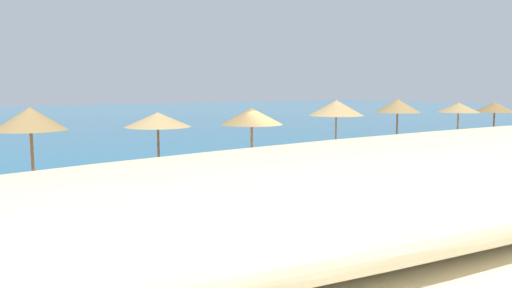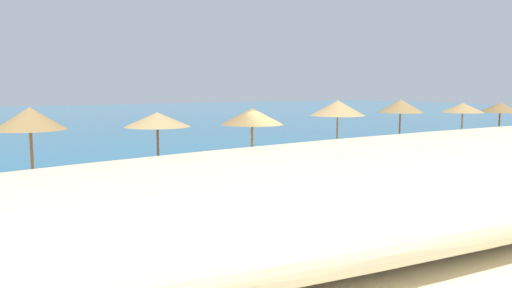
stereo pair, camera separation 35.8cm
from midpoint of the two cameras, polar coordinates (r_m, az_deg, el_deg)
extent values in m
plane|color=beige|center=(18.74, 4.68, -3.89)|extent=(160.00, 160.00, 0.00)
cube|color=#1E6B93|center=(59.73, -21.42, 2.89)|extent=(160.00, 74.66, 0.01)
cylinder|color=brown|center=(16.38, -23.85, -1.94)|extent=(0.09, 0.09, 2.27)
cone|color=olive|center=(16.24, -24.07, 2.71)|extent=(2.11, 2.11, 0.69)
cylinder|color=brown|center=(17.42, -10.66, -1.13)|extent=(0.08, 0.08, 2.19)
cone|color=tan|center=(17.30, -10.74, 2.80)|extent=(2.27, 2.27, 0.50)
cylinder|color=brown|center=(19.25, 0.07, -0.41)|extent=(0.10, 0.10, 2.11)
cone|color=olive|center=(19.14, 0.07, 3.22)|extent=(2.43, 2.43, 0.64)
cylinder|color=brown|center=(21.24, 9.80, 0.49)|extent=(0.07, 0.07, 2.35)
cone|color=tan|center=(21.14, 9.88, 4.13)|extent=(2.33, 2.33, 0.65)
cylinder|color=brown|center=(24.47, 16.63, 1.10)|extent=(0.08, 0.08, 2.35)
cone|color=olive|center=(24.39, 16.73, 4.23)|extent=(2.12, 2.12, 0.62)
cylinder|color=brown|center=(27.40, 22.97, 1.32)|extent=(0.08, 0.08, 2.26)
cone|color=#9E7F4C|center=(27.33, 23.09, 3.88)|extent=(2.10, 2.10, 0.49)
cylinder|color=brown|center=(30.63, 26.52, 1.56)|extent=(0.09, 0.09, 2.16)
cone|color=olive|center=(30.56, 26.64, 3.80)|extent=(2.20, 2.20, 0.54)
cube|color=orange|center=(16.76, -6.89, -3.97)|extent=(1.70, 1.42, 0.07)
cube|color=orange|center=(17.34, -5.58, -2.49)|extent=(0.57, 0.69, 0.64)
cylinder|color=silver|center=(16.38, -8.98, -4.92)|extent=(0.04, 0.04, 0.31)
cylinder|color=silver|center=(16.08, -7.31, -5.11)|extent=(0.04, 0.04, 0.31)
cylinder|color=silver|center=(17.50, -6.49, -4.14)|extent=(0.04, 0.04, 0.31)
cylinder|color=silver|center=(17.22, -4.89, -4.30)|extent=(0.04, 0.04, 0.31)
cube|color=yellow|center=(27.10, 25.71, -0.68)|extent=(1.51, 0.71, 0.07)
cube|color=yellow|center=(27.67, 26.49, 0.16)|extent=(0.20, 0.67, 0.71)
cylinder|color=silver|center=(26.72, 24.47, -1.05)|extent=(0.04, 0.04, 0.24)
cylinder|color=silver|center=(26.43, 25.51, -1.18)|extent=(0.04, 0.04, 0.24)
cylinder|color=silver|center=(27.80, 25.86, -0.84)|extent=(0.04, 0.04, 0.24)
cylinder|color=silver|center=(27.52, 26.87, -0.96)|extent=(0.04, 0.04, 0.24)
cube|color=orange|center=(15.17, -20.50, -5.61)|extent=(1.56, 1.01, 0.07)
cube|color=orange|center=(15.40, -18.31, -3.87)|extent=(0.45, 0.71, 0.76)
cylinder|color=silver|center=(15.20, -23.01, -6.36)|extent=(0.04, 0.04, 0.27)
cylinder|color=silver|center=(14.70, -22.10, -6.75)|extent=(0.04, 0.04, 0.27)
cylinder|color=silver|center=(15.72, -18.95, -5.77)|extent=(0.04, 0.04, 0.27)
cylinder|color=silver|center=(15.24, -17.94, -6.11)|extent=(0.04, 0.04, 0.27)
cube|color=white|center=(29.70, 27.75, -0.17)|extent=(1.52, 0.83, 0.07)
cylinder|color=silver|center=(29.42, 26.59, -0.49)|extent=(0.04, 0.04, 0.26)
cylinder|color=silver|center=(29.09, 27.35, -0.60)|extent=(0.04, 0.04, 0.26)
sphere|color=red|center=(24.18, 13.40, -1.24)|extent=(0.36, 0.36, 0.36)
camera|label=1|loc=(0.18, -89.45, 0.06)|focal=34.67mm
camera|label=2|loc=(0.18, 90.55, -0.06)|focal=34.67mm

